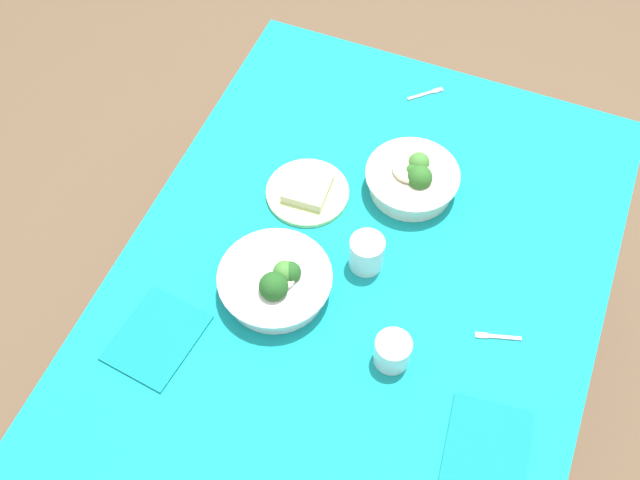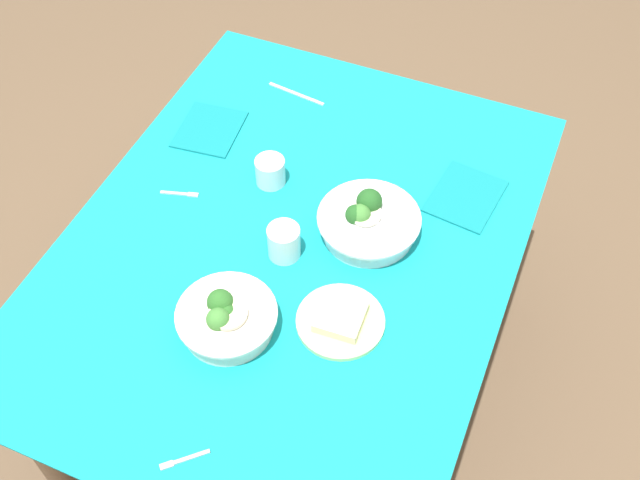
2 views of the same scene
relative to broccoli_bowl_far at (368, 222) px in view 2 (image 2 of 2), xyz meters
The scene contains 12 objects.
ground_plane 0.79m from the broccoli_bowl_far, 56.36° to the right, with size 6.00×6.00×0.00m, color brown.
dining_table 0.24m from the broccoli_bowl_far, 56.36° to the right, with size 1.44×1.09×0.72m.
broccoli_bowl_far is the anchor object (origin of this frame).
broccoli_bowl_near 0.44m from the broccoli_bowl_far, 26.35° to the right, with size 0.23×0.23×0.10m.
bread_side_plate 0.28m from the broccoli_bowl_far, ahead, with size 0.21×0.21×0.04m.
water_glass_center 0.31m from the broccoli_bowl_far, 102.05° to the right, with size 0.08×0.08×0.08m, color silver.
water_glass_side 0.22m from the broccoli_bowl_far, 47.99° to the right, with size 0.08×0.08×0.09m, color silver.
fork_by_far_bowl 0.50m from the broccoli_bowl_far, 81.80° to the right, with size 0.04×0.10×0.00m.
fork_by_near_bowl 0.73m from the broccoli_bowl_far, 10.60° to the right, with size 0.08×0.08×0.00m.
table_knife_left 0.56m from the broccoli_bowl_far, 137.36° to the right, with size 0.19×0.01×0.00m, color #B7B7BC.
napkin_folded_upper 0.29m from the broccoli_bowl_far, 136.94° to the left, with size 0.21×0.16×0.01m, color #0F777D.
napkin_folded_lower 0.57m from the broccoli_bowl_far, 107.94° to the right, with size 0.19×0.17×0.01m, color #0F777D.
Camera 2 is at (1.08, 0.54, 2.23)m, focal length 43.33 mm.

